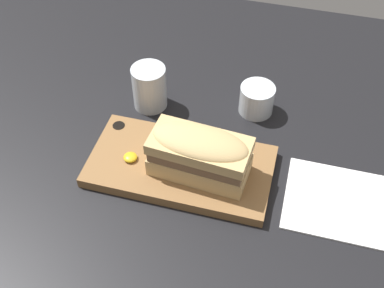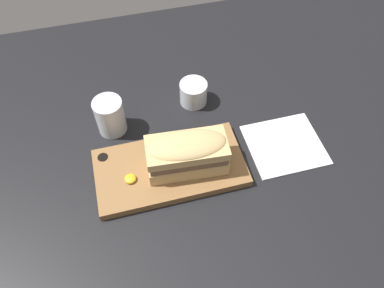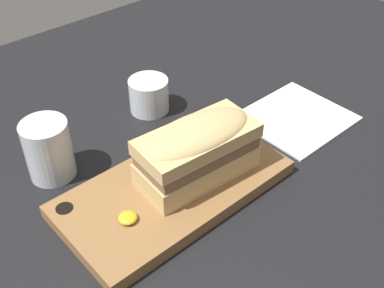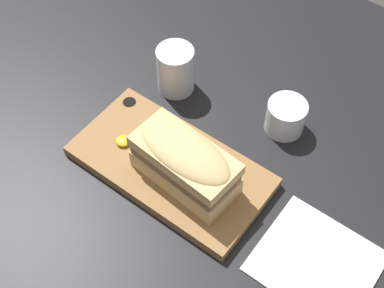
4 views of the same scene
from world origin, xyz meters
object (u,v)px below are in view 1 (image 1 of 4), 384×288
object	(u,v)px
serving_board	(180,167)
wine_glass	(257,100)
water_glass	(150,90)
napkin	(335,201)
sandwich	(200,152)

from	to	relation	value
serving_board	wine_glass	size ratio (longest dim) A/B	4.73
serving_board	water_glass	size ratio (longest dim) A/B	3.59
serving_board	water_glass	xyz separation A→B (cm)	(-11.47, 16.56, 3.17)
wine_glass	napkin	size ratio (longest dim) A/B	0.41
napkin	serving_board	bearing A→B (deg)	-179.41
water_glass	wine_glass	bearing A→B (deg)	10.24
sandwich	water_glass	bearing A→B (deg)	131.95
serving_board	sandwich	size ratio (longest dim) A/B	1.87
sandwich	wine_glass	size ratio (longest dim) A/B	2.54
serving_board	water_glass	world-z (taller)	water_glass
serving_board	wine_glass	xyz separation A→B (cm)	(11.23, 20.66, 1.96)
serving_board	sandwich	bearing A→B (deg)	-10.16
serving_board	water_glass	distance (cm)	20.39
sandwich	water_glass	distance (cm)	23.45
water_glass	napkin	world-z (taller)	water_glass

